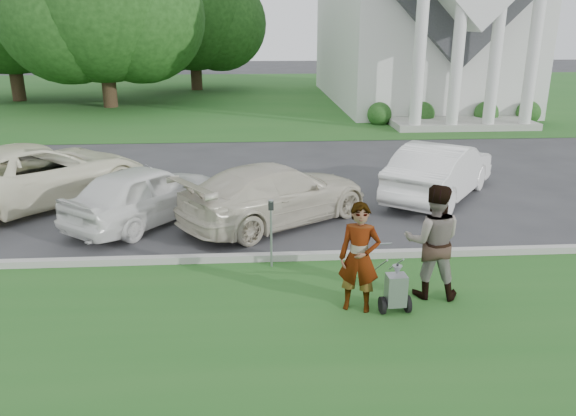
{
  "coord_description": "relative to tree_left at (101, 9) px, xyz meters",
  "views": [
    {
      "loc": [
        -0.37,
        -9.55,
        4.45
      ],
      "look_at": [
        0.27,
        0.0,
        1.27
      ],
      "focal_mm": 35.0,
      "sensor_mm": 36.0,
      "label": 1
    }
  ],
  "objects": [
    {
      "name": "striping_cart",
      "position": [
        9.89,
        -23.62,
        -4.73
      ],
      "size": [
        0.5,
        0.97,
        0.89
      ],
      "rotation": [
        0.0,
        0.0,
        0.06
      ],
      "color": "black",
      "rests_on": "ground"
    },
    {
      "name": "curb",
      "position": [
        8.01,
        -21.44,
        -5.04
      ],
      "size": [
        80.0,
        0.18,
        0.15
      ],
      "primitive_type": "cube",
      "color": "#9E9E93",
      "rests_on": "ground"
    },
    {
      "name": "person_right",
      "position": [
        10.61,
        -23.08,
        -4.13
      ],
      "size": [
        1.09,
        0.92,
        1.96
      ],
      "primitive_type": "imported",
      "rotation": [
        0.0,
        0.0,
        2.93
      ],
      "color": "#999999",
      "rests_on": "ground"
    },
    {
      "name": "car_d",
      "position": [
        12.6,
        -17.54,
        -4.37
      ],
      "size": [
        3.95,
        4.54,
        1.48
      ],
      "primitive_type": "imported",
      "rotation": [
        0.0,
        0.0,
        2.5
      ],
      "color": "white",
      "rests_on": "ground"
    },
    {
      "name": "church_lawn",
      "position": [
        8.01,
        5.01,
        -5.11
      ],
      "size": [
        80.0,
        30.0,
        0.01
      ],
      "primitive_type": "cube",
      "color": "#22591E",
      "rests_on": "ground"
    },
    {
      "name": "parking_meter_near",
      "position": [
        7.98,
        -21.73,
        -4.27
      ],
      "size": [
        0.1,
        0.09,
        1.34
      ],
      "color": "#95979D",
      "rests_on": "ground"
    },
    {
      "name": "tree_back",
      "position": [
        4.0,
        8.0,
        -0.38
      ],
      "size": [
        9.61,
        7.6,
        8.89
      ],
      "color": "#332316",
      "rests_on": "ground"
    },
    {
      "name": "car_a",
      "position": [
        2.21,
        -17.4,
        -4.33
      ],
      "size": [
        5.76,
        5.86,
        1.56
      ],
      "primitive_type": "imported",
      "rotation": [
        0.0,
        0.0,
        2.38
      ],
      "color": "white",
      "rests_on": "ground"
    },
    {
      "name": "car_c",
      "position": [
        8.21,
        -19.18,
        -4.42
      ],
      "size": [
        4.98,
        4.26,
        1.37
      ],
      "primitive_type": "imported",
      "rotation": [
        0.0,
        0.0,
        2.17
      ],
      "color": "beige",
      "rests_on": "ground"
    },
    {
      "name": "ground",
      "position": [
        8.01,
        -21.99,
        -5.11
      ],
      "size": [
        120.0,
        120.0,
        0.0
      ],
      "primitive_type": "plane",
      "color": "#333335",
      "rests_on": "ground"
    },
    {
      "name": "person_left",
      "position": [
        9.31,
        -23.48,
        -4.21
      ],
      "size": [
        0.75,
        0.6,
        1.8
      ],
      "primitive_type": "imported",
      "rotation": [
        0.0,
        0.0,
        -0.3
      ],
      "color": "#999999",
      "rests_on": "ground"
    },
    {
      "name": "tree_left",
      "position": [
        0.0,
        0.0,
        0.0
      ],
      "size": [
        10.63,
        8.4,
        9.71
      ],
      "color": "#332316",
      "rests_on": "ground"
    },
    {
      "name": "grass_strip",
      "position": [
        8.01,
        -24.99,
        -5.11
      ],
      "size": [
        80.0,
        7.0,
        0.01
      ],
      "primitive_type": "cube",
      "color": "#22591E",
      "rests_on": "ground"
    },
    {
      "name": "car_b",
      "position": [
        5.21,
        -18.97,
        -4.42
      ],
      "size": [
        3.76,
        4.19,
        1.38
      ],
      "primitive_type": "imported",
      "rotation": [
        0.0,
        0.0,
        2.48
      ],
      "color": "white",
      "rests_on": "ground"
    }
  ]
}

